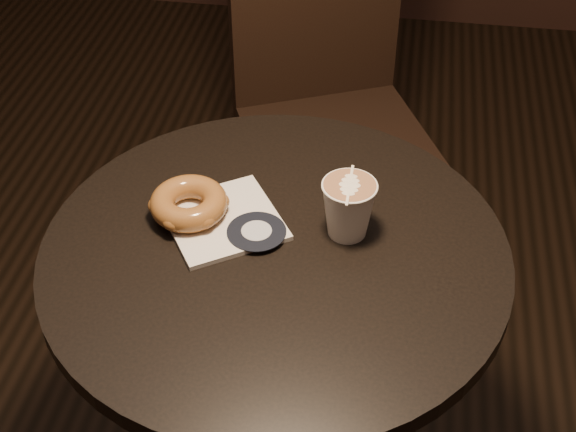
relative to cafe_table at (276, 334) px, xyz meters
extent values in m
cylinder|color=black|center=(0.00, 0.00, 0.18)|extent=(0.70, 0.70, 0.03)
cylinder|color=black|center=(0.00, 0.00, -0.18)|extent=(0.07, 0.07, 0.70)
cube|color=black|center=(0.03, 0.69, -0.09)|extent=(0.54, 0.54, 0.04)
cylinder|color=black|center=(-0.06, 0.46, -0.32)|extent=(0.04, 0.04, 0.46)
cylinder|color=black|center=(0.25, 0.60, -0.32)|extent=(0.04, 0.04, 0.46)
cylinder|color=black|center=(-0.20, 0.78, -0.32)|extent=(0.04, 0.04, 0.46)
cylinder|color=black|center=(0.11, 0.92, -0.32)|extent=(0.04, 0.04, 0.46)
cube|color=silver|center=(-0.09, 0.04, 0.20)|extent=(0.23, 0.23, 0.01)
torus|color=brown|center=(-0.14, 0.05, 0.23)|extent=(0.12, 0.12, 0.04)
camera|label=1|loc=(0.16, -0.86, 1.01)|focal=50.00mm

